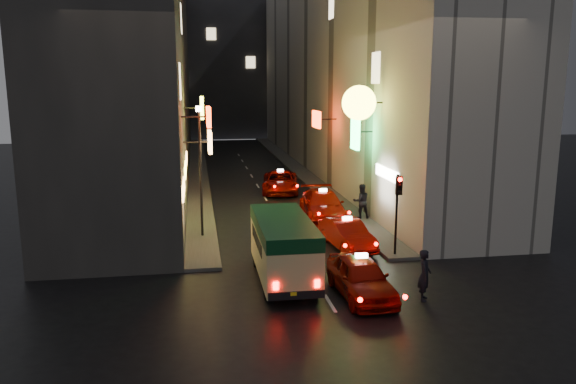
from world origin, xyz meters
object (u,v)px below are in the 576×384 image
traffic_light (398,197)px  lamp_post (200,163)px  minibus (283,242)px  pedestrian_crossing (425,272)px  taxi_near (361,274)px

traffic_light → lamp_post: lamp_post is taller
minibus → lamp_post: (-2.97, 6.50, 2.19)m
pedestrian_crossing → taxi_near: bearing=94.0°
traffic_light → lamp_post: 9.42m
traffic_light → minibus: bearing=-159.4°
lamp_post → traffic_light: bearing=-28.9°
taxi_near → minibus: bearing=140.2°
taxi_near → lamp_post: 10.52m
taxi_near → lamp_post: lamp_post is taller
taxi_near → lamp_post: (-5.42, 8.54, 2.90)m
taxi_near → lamp_post: bearing=122.4°
taxi_near → lamp_post: size_ratio=0.85×
minibus → taxi_near: minibus is taller
pedestrian_crossing → lamp_post: size_ratio=0.33×
minibus → pedestrian_crossing: bearing=-30.9°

